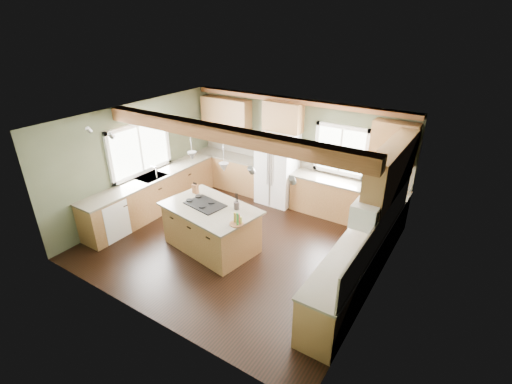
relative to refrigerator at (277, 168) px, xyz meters
The scene contains 37 objects.
floor 2.32m from the refrigerator, 81.95° to the right, with size 5.60×5.60×0.00m, color black.
ceiling 2.73m from the refrigerator, 81.95° to the right, with size 5.60×5.60×0.00m, color silver.
wall_back 0.63m from the refrigerator, 51.71° to the left, with size 5.60×5.60×0.00m, color #424A34.
wall_left 3.30m from the refrigerator, 139.70° to the right, with size 5.00×5.00×0.00m, color #424A34.
wall_right 3.78m from the refrigerator, 34.37° to the right, with size 5.00×5.00×0.00m, color #424A34.
ceiling_beam 2.98m from the refrigerator, 83.19° to the right, with size 5.55×0.26×0.26m, color #5B2F1A.
soffit_trim 1.69m from the refrigerator, 43.03° to the left, with size 5.55×0.20×0.10m, color #5B2F1A.
backsplash_back 0.57m from the refrigerator, 50.58° to the left, with size 5.58×0.03×0.58m, color brown.
backsplash_right 3.73m from the refrigerator, 33.86° to the right, with size 0.03×3.70×0.58m, color brown.
base_cab_back_left 1.56m from the refrigerator, behind, with size 2.02×0.60×0.88m, color brown.
counter_back_left 1.49m from the refrigerator, behind, with size 2.06×0.64×0.04m, color #4E4439.
base_cab_back_right 1.85m from the refrigerator, ahead, with size 2.62×0.60×0.88m, color brown.
counter_back_right 1.79m from the refrigerator, ahead, with size 2.66×0.64×0.04m, color #4E4439.
base_cab_left 3.06m from the refrigerator, 136.74° to the right, with size 0.60×3.70×0.88m, color brown.
counter_left 3.02m from the refrigerator, 136.74° to the right, with size 0.64×3.74×0.04m, color #4E4439.
base_cab_right 3.51m from the refrigerator, 36.47° to the right, with size 0.60×3.70×0.88m, color brown.
counter_right 3.48m from the refrigerator, 36.47° to the right, with size 0.64×3.74×0.04m, color #4E4439.
upper_cab_back_left 2.00m from the refrigerator, behind, with size 1.40×0.35×0.90m, color brown.
upper_cab_over_fridge 1.27m from the refrigerator, 90.00° to the left, with size 0.96×0.35×0.70m, color brown.
upper_cab_right 3.34m from the refrigerator, 22.64° to the right, with size 0.35×2.20×0.90m, color brown.
upper_cab_back_corner 2.81m from the refrigerator, ahead, with size 0.90×0.35×0.90m, color brown.
window_left 3.30m from the refrigerator, 140.15° to the right, with size 0.04×1.60×1.05m, color white.
window_back 1.63m from the refrigerator, 13.94° to the left, with size 1.10×0.04×1.00m, color white.
sink 3.02m from the refrigerator, 136.74° to the right, with size 0.50×0.65×0.03m, color #262628.
faucet 2.90m from the refrigerator, 134.30° to the right, with size 0.02×0.02×0.28m, color #B2B2B7.
dishwasher 4.05m from the refrigerator, 123.02° to the right, with size 0.60×0.60×0.84m, color white.
oven 4.40m from the refrigerator, 50.38° to the right, with size 0.60×0.72×0.84m, color white.
microwave 3.66m from the refrigerator, 37.00° to the right, with size 0.40×0.70×0.38m, color white.
pendant_left 2.68m from the refrigerator, 102.02° to the right, with size 0.18×0.18×0.16m, color #B2B2B7.
pendant_right 2.79m from the refrigerator, 82.14° to the right, with size 0.18×0.18×0.16m, color #B2B2B7.
refrigerator is the anchor object (origin of this frame).
island 2.56m from the refrigerator, 91.85° to the right, with size 1.78×1.09×0.88m, color brown.
island_top 2.51m from the refrigerator, 91.85° to the right, with size 1.89×1.20×0.04m, color #4E4439.
cooktop 2.50m from the refrigerator, 95.22° to the right, with size 0.77×0.51×0.02m, color black.
knife_block 2.31m from the refrigerator, 108.86° to the right, with size 0.12×0.09×0.20m, color brown.
utensil_crock 2.33m from the refrigerator, 80.10° to the right, with size 0.11×0.11×0.15m, color #423A34.
bottle_tray 2.86m from the refrigerator, 75.10° to the right, with size 0.26×0.26×0.24m, color brown, non-canonical shape.
Camera 1 is at (3.86, -5.30, 4.35)m, focal length 26.00 mm.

